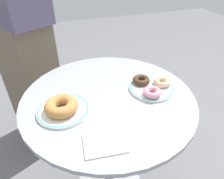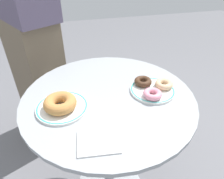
% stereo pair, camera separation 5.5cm
% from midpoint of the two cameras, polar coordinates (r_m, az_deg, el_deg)
% --- Properties ---
extents(cafe_table, '(0.70, 0.70, 0.71)m').
position_cam_midpoint_polar(cafe_table, '(0.99, -2.53, -12.77)').
color(cafe_table, '#999EA3').
rests_on(cafe_table, ground).
extents(plate_left, '(0.19, 0.19, 0.01)m').
position_cam_midpoint_polar(plate_left, '(0.78, -15.54, -5.58)').
color(plate_left, white).
rests_on(plate_left, cafe_table).
extents(plate_right, '(0.19, 0.19, 0.01)m').
position_cam_midpoint_polar(plate_right, '(0.87, 9.19, 0.33)').
color(plate_right, white).
rests_on(plate_right, cafe_table).
extents(donut_old_fashioned, '(0.17, 0.17, 0.04)m').
position_cam_midpoint_polar(donut_old_fashioned, '(0.75, -16.09, -4.47)').
color(donut_old_fashioned, '#BC7F42').
rests_on(donut_old_fashioned, plate_left).
extents(donut_glazed, '(0.10, 0.10, 0.03)m').
position_cam_midpoint_polar(donut_glazed, '(0.89, 12.18, 2.10)').
color(donut_glazed, '#E0B789').
rests_on(donut_glazed, plate_right).
extents(donut_chocolate, '(0.10, 0.10, 0.03)m').
position_cam_midpoint_polar(donut_chocolate, '(0.88, 6.48, 2.61)').
color(donut_chocolate, '#422819').
rests_on(donut_chocolate, plate_right).
extents(donut_pink_frosted, '(0.09, 0.09, 0.03)m').
position_cam_midpoint_polar(donut_pink_frosted, '(0.82, 9.40, -0.75)').
color(donut_pink_frosted, pink).
rests_on(donut_pink_frosted, plate_right).
extents(paper_napkin, '(0.14, 0.12, 0.01)m').
position_cam_midpoint_polar(paper_napkin, '(0.65, -4.52, -14.73)').
color(paper_napkin, white).
rests_on(paper_napkin, cafe_table).
extents(person_figure, '(0.41, 0.50, 1.69)m').
position_cam_midpoint_polar(person_figure, '(1.31, -26.13, 14.61)').
color(person_figure, brown).
rests_on(person_figure, ground).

